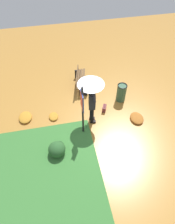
% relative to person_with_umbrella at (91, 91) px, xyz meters
% --- Properties ---
extents(ground_plane, '(18.00, 18.00, 0.00)m').
position_rel_person_with_umbrella_xyz_m(ground_plane, '(-0.27, -0.19, -1.55)').
color(ground_plane, '#B27A33').
extents(grass_verge, '(4.80, 4.00, 0.05)m').
position_rel_person_with_umbrella_xyz_m(grass_verge, '(-2.44, 2.15, -1.53)').
color(grass_verge, '#387533').
rests_on(grass_verge, ground_plane).
extents(person_with_umbrella, '(0.96, 0.96, 2.04)m').
position_rel_person_with_umbrella_xyz_m(person_with_umbrella, '(0.00, 0.00, 0.00)').
color(person_with_umbrella, black).
rests_on(person_with_umbrella, ground_plane).
extents(info_sign_post, '(0.44, 0.07, 2.30)m').
position_rel_person_with_umbrella_xyz_m(info_sign_post, '(-0.55, 0.43, -0.11)').
color(info_sign_post, black).
rests_on(info_sign_post, ground_plane).
extents(handbag, '(0.33, 0.25, 0.37)m').
position_rel_person_with_umbrella_xyz_m(handbag, '(0.38, -0.66, -1.42)').
color(handbag, brown).
rests_on(handbag, ground_plane).
extents(park_bench, '(1.42, 0.68, 0.75)m').
position_rel_person_with_umbrella_xyz_m(park_bench, '(2.10, 0.06, -1.15)').
color(park_bench, black).
rests_on(park_bench, ground_plane).
extents(trash_bin, '(0.42, 0.42, 0.83)m').
position_rel_person_with_umbrella_xyz_m(trash_bin, '(0.86, -1.53, -1.13)').
color(trash_bin, '#2D5138').
rests_on(trash_bin, ground_plane).
extents(shrub_cluster, '(0.66, 0.60, 0.54)m').
position_rel_person_with_umbrella_xyz_m(shrub_cluster, '(-1.27, 1.48, -1.30)').
color(shrub_cluster, '#285628').
rests_on(shrub_cluster, ground_plane).
extents(leaf_pile_near_person, '(0.65, 0.52, 0.14)m').
position_rel_person_with_umbrella_xyz_m(leaf_pile_near_person, '(-0.37, -1.84, -1.48)').
color(leaf_pile_near_person, '#A86023').
rests_on(leaf_pile_near_person, ground_plane).
extents(leaf_pile_by_bench, '(0.65, 0.52, 0.14)m').
position_rel_person_with_umbrella_xyz_m(leaf_pile_by_bench, '(0.58, 2.62, -1.48)').
color(leaf_pile_by_bench, '#C68428').
rests_on(leaf_pile_by_bench, ground_plane).
extents(leaf_pile_far_path, '(0.47, 0.38, 0.10)m').
position_rel_person_with_umbrella_xyz_m(leaf_pile_far_path, '(0.42, 1.48, -1.50)').
color(leaf_pile_far_path, '#C68428').
rests_on(leaf_pile_far_path, ground_plane).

